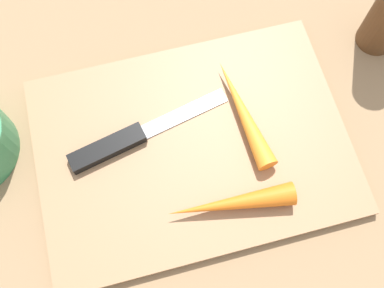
% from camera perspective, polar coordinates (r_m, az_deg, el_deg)
% --- Properties ---
extents(ground_plane, '(1.40, 1.40, 0.00)m').
position_cam_1_polar(ground_plane, '(0.53, 0.00, -0.45)').
color(ground_plane, '#8C6D4C').
extents(cutting_board, '(0.36, 0.26, 0.01)m').
position_cam_1_polar(cutting_board, '(0.52, 0.00, -0.23)').
color(cutting_board, '#99704C').
rests_on(cutting_board, ground_plane).
extents(knife, '(0.20, 0.06, 0.01)m').
position_cam_1_polar(knife, '(0.52, -9.46, 0.09)').
color(knife, '#B7B7BC').
rests_on(knife, cutting_board).
extents(carrot_long, '(0.04, 0.14, 0.02)m').
position_cam_1_polar(carrot_long, '(0.52, 6.57, 4.07)').
color(carrot_long, orange).
rests_on(carrot_long, cutting_board).
extents(carrot_short, '(0.14, 0.04, 0.03)m').
position_cam_1_polar(carrot_short, '(0.48, 5.05, -7.62)').
color(carrot_short, orange).
rests_on(carrot_short, cutting_board).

